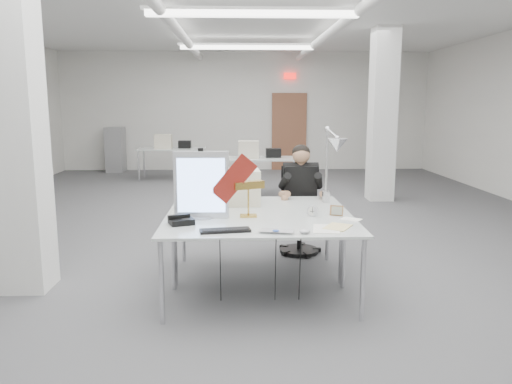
% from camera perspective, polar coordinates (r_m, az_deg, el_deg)
% --- Properties ---
extents(room_shell, '(10.04, 14.04, 3.24)m').
position_cam_1_polar(room_shell, '(6.98, -0.10, 9.04)').
color(room_shell, '#4B4B4E').
rests_on(room_shell, ground).
extents(desk_main, '(1.80, 0.90, 0.02)m').
position_cam_1_polar(desk_main, '(4.47, 0.56, -3.88)').
color(desk_main, silver).
rests_on(desk_main, room_shell).
extents(desk_second, '(1.80, 0.90, 0.02)m').
position_cam_1_polar(desk_second, '(5.35, 0.13, -1.55)').
color(desk_second, silver).
rests_on(desk_second, room_shell).
extents(bg_desk_a, '(1.60, 0.80, 0.02)m').
position_cam_1_polar(bg_desk_a, '(9.91, 0.30, 3.84)').
color(bg_desk_a, silver).
rests_on(bg_desk_a, room_shell).
extents(bg_desk_b, '(1.60, 0.80, 0.02)m').
position_cam_1_polar(bg_desk_b, '(12.19, -9.59, 4.88)').
color(bg_desk_b, silver).
rests_on(bg_desk_b, room_shell).
extents(filing_cabinet, '(0.45, 0.55, 1.20)m').
position_cam_1_polar(filing_cabinet, '(13.94, -15.76, 4.69)').
color(filing_cabinet, gray).
rests_on(filing_cabinet, room_shell).
extents(office_chair, '(0.47, 0.47, 0.93)m').
position_cam_1_polar(office_chair, '(6.12, 5.01, -2.74)').
color(office_chair, black).
rests_on(office_chair, room_shell).
extents(seated_person, '(0.53, 0.65, 0.95)m').
position_cam_1_polar(seated_person, '(5.99, 5.14, 1.19)').
color(seated_person, black).
rests_on(seated_person, office_chair).
extents(monitor, '(0.51, 0.06, 0.63)m').
position_cam_1_polar(monitor, '(4.68, -6.27, 0.80)').
color(monitor, silver).
rests_on(monitor, desk_main).
extents(pennant, '(0.44, 0.03, 0.48)m').
position_cam_1_polar(pennant, '(4.62, -2.54, 1.53)').
color(pennant, maroon).
rests_on(pennant, monitor).
extents(keyboard, '(0.44, 0.21, 0.02)m').
position_cam_1_polar(keyboard, '(4.23, -3.54, -4.41)').
color(keyboard, black).
rests_on(keyboard, desk_main).
extents(laptop, '(0.32, 0.24, 0.02)m').
position_cam_1_polar(laptop, '(4.15, 2.28, -4.68)').
color(laptop, '#B3B3B8').
rests_on(laptop, desk_main).
extents(mouse, '(0.11, 0.08, 0.04)m').
position_cam_1_polar(mouse, '(4.17, 5.62, -4.52)').
color(mouse, '#A5A5AA').
rests_on(mouse, desk_main).
extents(bankers_lamp, '(0.29, 0.21, 0.31)m').
position_cam_1_polar(bankers_lamp, '(4.74, -0.88, -1.01)').
color(bankers_lamp, '#BA813A').
rests_on(bankers_lamp, desk_main).
extents(desk_phone, '(0.26, 0.25, 0.05)m').
position_cam_1_polar(desk_phone, '(4.53, -8.54, -3.32)').
color(desk_phone, black).
rests_on(desk_phone, desk_main).
extents(picture_frame_left, '(0.13, 0.10, 0.10)m').
position_cam_1_polar(picture_frame_left, '(4.78, -6.99, -2.27)').
color(picture_frame_left, '#966841').
rests_on(picture_frame_left, desk_main).
extents(picture_frame_right, '(0.13, 0.08, 0.10)m').
position_cam_1_polar(picture_frame_right, '(4.87, 9.19, -2.10)').
color(picture_frame_right, '#A27045').
rests_on(picture_frame_right, desk_main).
extents(desk_clock, '(0.11, 0.06, 0.11)m').
position_cam_1_polar(desk_clock, '(4.81, 6.44, -2.19)').
color(desk_clock, silver).
rests_on(desk_clock, desk_main).
extents(paper_stack_a, '(0.27, 0.35, 0.01)m').
position_cam_1_polar(paper_stack_a, '(4.35, 8.03, -4.19)').
color(paper_stack_a, white).
rests_on(paper_stack_a, desk_main).
extents(paper_stack_b, '(0.30, 0.33, 0.01)m').
position_cam_1_polar(paper_stack_b, '(4.42, 9.31, -3.96)').
color(paper_stack_b, '#E8D28A').
rests_on(paper_stack_b, desk_main).
extents(paper_stack_c, '(0.22, 0.21, 0.01)m').
position_cam_1_polar(paper_stack_c, '(4.74, 10.82, -3.09)').
color(paper_stack_c, white).
rests_on(paper_stack_c, desk_main).
extents(beige_monitor, '(0.42, 0.40, 0.37)m').
position_cam_1_polar(beige_monitor, '(5.33, -1.75, 0.58)').
color(beige_monitor, beige).
rests_on(beige_monitor, desk_second).
extents(architect_lamp, '(0.40, 0.77, 0.94)m').
position_cam_1_polar(architect_lamp, '(5.20, 8.56, 3.41)').
color(architect_lamp, '#B2B2B7').
rests_on(architect_lamp, desk_second).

